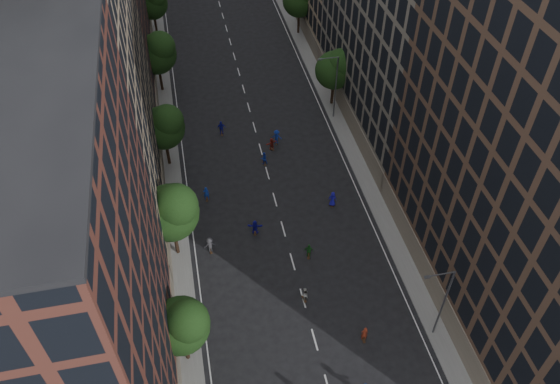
# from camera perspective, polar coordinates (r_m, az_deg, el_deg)

# --- Properties ---
(ground) EXTENTS (240.00, 240.00, 0.00)m
(ground) POSITION_cam_1_polar(r_m,az_deg,el_deg) (67.42, -1.96, 4.23)
(ground) COLOR black
(ground) RESTS_ON ground
(sidewalk_left) EXTENTS (4.00, 105.00, 0.15)m
(sidewalk_left) POSITION_cam_1_polar(r_m,az_deg,el_deg) (72.83, -12.44, 6.67)
(sidewalk_left) COLOR slate
(sidewalk_left) RESTS_ON ground
(sidewalk_right) EXTENTS (4.00, 105.00, 0.15)m
(sidewalk_right) POSITION_cam_1_polar(r_m,az_deg,el_deg) (75.49, 6.10, 9.06)
(sidewalk_right) COLOR slate
(sidewalk_right) RESTS_ON ground
(bldg_left_a) EXTENTS (14.00, 22.00, 30.00)m
(bldg_left_a) POSITION_cam_1_polar(r_m,az_deg,el_deg) (37.49, -24.02, -10.62)
(bldg_left_a) COLOR #542920
(bldg_left_a) RESTS_ON ground
(bldg_left_b) EXTENTS (14.00, 26.00, 34.00)m
(bldg_left_b) POSITION_cam_1_polar(r_m,az_deg,el_deg) (54.04, -22.08, 11.72)
(bldg_left_b) COLOR #8F795E
(bldg_left_b) RESTS_ON ground
(tree_left_1) EXTENTS (4.80, 4.80, 8.21)m
(tree_left_1) POSITION_cam_1_polar(r_m,az_deg,el_deg) (45.37, -10.14, -13.45)
(tree_left_1) COLOR black
(tree_left_1) RESTS_ON ground
(tree_left_2) EXTENTS (5.60, 5.60, 9.45)m
(tree_left_2) POSITION_cam_1_polar(r_m,az_deg,el_deg) (52.27, -11.24, -1.93)
(tree_left_2) COLOR black
(tree_left_2) RESTS_ON ground
(tree_left_3) EXTENTS (5.00, 5.00, 8.58)m
(tree_left_3) POSITION_cam_1_polar(r_m,az_deg,el_deg) (63.23, -12.00, 6.77)
(tree_left_3) COLOR black
(tree_left_3) RESTS_ON ground
(tree_left_4) EXTENTS (5.40, 5.40, 9.08)m
(tree_left_4) POSITION_cam_1_polar(r_m,az_deg,el_deg) (76.51, -12.69, 14.09)
(tree_left_4) COLOR black
(tree_left_4) RESTS_ON ground
(tree_left_5) EXTENTS (4.80, 4.80, 8.33)m
(tree_left_5) POSITION_cam_1_polar(r_m,az_deg,el_deg) (90.98, -13.14, 18.79)
(tree_left_5) COLOR black
(tree_left_5) RESTS_ON ground
(tree_right_a) EXTENTS (5.00, 5.00, 8.39)m
(tree_right_a) POSITION_cam_1_polar(r_m,az_deg,el_deg) (72.55, 5.88, 12.74)
(tree_right_a) COLOR black
(tree_right_a) RESTS_ON ground
(streetlamp_near) EXTENTS (2.64, 0.22, 9.06)m
(streetlamp_near) POSITION_cam_1_polar(r_m,az_deg,el_deg) (48.34, 16.58, -10.79)
(streetlamp_near) COLOR #595B60
(streetlamp_near) RESTS_ON ground
(streetlamp_far) EXTENTS (2.64, 0.22, 9.06)m
(streetlamp_far) POSITION_cam_1_polar(r_m,az_deg,el_deg) (70.24, 5.69, 11.14)
(streetlamp_far) COLOR #595B60
(streetlamp_far) RESTS_ON ground
(skater_7) EXTENTS (0.68, 0.48, 1.75)m
(skater_7) POSITION_cam_1_polar(r_m,az_deg,el_deg) (50.26, 8.81, -14.44)
(skater_7) COLOR #9D301A
(skater_7) RESTS_ON ground
(skater_8) EXTENTS (0.84, 0.70, 1.57)m
(skater_8) POSITION_cam_1_polar(r_m,az_deg,el_deg) (52.13, 2.56, -10.65)
(skater_8) COLOR #B1B2AD
(skater_8) RESTS_ON ground
(skater_9) EXTENTS (1.27, 0.81, 1.87)m
(skater_9) POSITION_cam_1_polar(r_m,az_deg,el_deg) (55.99, -7.34, -5.54)
(skater_9) COLOR #3B3A3F
(skater_9) RESTS_ON ground
(skater_10) EXTENTS (1.08, 0.73, 1.70)m
(skater_10) POSITION_cam_1_polar(r_m,az_deg,el_deg) (55.24, 3.05, -6.18)
(skater_10) COLOR #1B5B1D
(skater_10) RESTS_ON ground
(skater_11) EXTENTS (1.70, 0.89, 1.75)m
(skater_11) POSITION_cam_1_polar(r_m,az_deg,el_deg) (57.27, -2.63, -3.72)
(skater_11) COLOR #141298
(skater_11) RESTS_ON ground
(skater_12) EXTENTS (1.04, 0.84, 1.85)m
(skater_12) POSITION_cam_1_polar(r_m,az_deg,el_deg) (60.27, 5.51, -0.76)
(skater_12) COLOR #1814A3
(skater_12) RESTS_ON ground
(skater_13) EXTENTS (0.71, 0.51, 1.81)m
(skater_13) POSITION_cam_1_polar(r_m,az_deg,el_deg) (61.18, -7.71, -0.18)
(skater_13) COLOR #1638B2
(skater_13) RESTS_ON ground
(skater_14) EXTENTS (0.90, 0.75, 1.65)m
(skater_14) POSITION_cam_1_polar(r_m,az_deg,el_deg) (65.16, -1.70, 3.51)
(skater_14) COLOR #1531B1
(skater_14) RESTS_ON ground
(skater_15) EXTENTS (1.42, 1.11, 1.93)m
(skater_15) POSITION_cam_1_polar(r_m,az_deg,el_deg) (68.03, -0.35, 5.75)
(skater_15) COLOR #122C99
(skater_15) RESTS_ON ground
(skater_16) EXTENTS (1.16, 0.53, 1.95)m
(skater_16) POSITION_cam_1_polar(r_m,az_deg,el_deg) (69.84, -6.14, 6.65)
(skater_16) COLOR #1417A5
(skater_16) RESTS_ON ground
(skater_17) EXTENTS (1.53, 1.00, 1.57)m
(skater_17) POSITION_cam_1_polar(r_m,az_deg,el_deg) (67.27, -0.87, 5.03)
(skater_17) COLOR maroon
(skater_17) RESTS_ON ground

